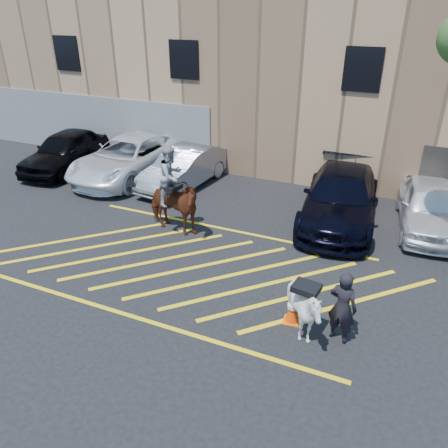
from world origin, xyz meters
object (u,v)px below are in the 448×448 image
at_px(car_silver_sedan, 185,168).
at_px(mounted_bay, 172,199).
at_px(car_black_suv, 66,150).
at_px(car_blue_suv, 340,197).
at_px(handler, 343,307).
at_px(saddled_white, 304,309).
at_px(traffic_cone, 293,309).
at_px(car_white_pickup, 129,157).
at_px(car_white_suv, 430,206).

distance_m(car_silver_sedan, mounted_bay, 4.05).
bearing_deg(car_black_suv, car_blue_suv, -7.49).
distance_m(handler, saddled_white, 0.82).
bearing_deg(car_silver_sedan, traffic_cone, -39.50).
distance_m(car_white_pickup, handler, 12.09).
xyz_separation_m(car_white_pickup, traffic_cone, (8.96, -6.54, -0.46)).
height_order(car_black_suv, car_white_pickup, car_black_suv).
distance_m(car_black_suv, car_silver_sedan, 5.74).
distance_m(car_white_pickup, car_blue_suv, 8.96).
bearing_deg(car_silver_sedan, handler, -35.53).
distance_m(car_blue_suv, handler, 6.14).
relative_size(handler, traffic_cone, 2.38).
height_order(car_white_suv, saddled_white, car_white_suv).
bearing_deg(mounted_bay, handler, -26.99).
bearing_deg(car_black_suv, car_white_pickup, 0.38).
bearing_deg(saddled_white, car_white_suv, 70.27).
bearing_deg(car_silver_sedan, car_white_suv, 5.66).
height_order(handler, traffic_cone, handler).
bearing_deg(car_white_pickup, mounted_bay, -38.76).
bearing_deg(car_white_suv, saddled_white, -115.59).
xyz_separation_m(car_blue_suv, car_white_suv, (2.79, 0.51, -0.06)).
relative_size(car_blue_suv, traffic_cone, 7.90).
relative_size(car_blue_suv, car_white_suv, 1.26).
xyz_separation_m(car_white_pickup, mounted_bay, (4.21, -3.71, 0.33)).
relative_size(car_white_pickup, car_white_suv, 1.30).
bearing_deg(car_white_pickup, car_blue_suv, -1.55).
bearing_deg(saddled_white, car_black_suv, 151.97).
distance_m(car_black_suv, car_white_suv, 14.81).
bearing_deg(car_white_pickup, traffic_cone, -33.50).
relative_size(saddled_white, traffic_cone, 2.04).
height_order(car_white_pickup, car_white_suv, car_white_pickup).
height_order(car_white_pickup, handler, handler).
relative_size(car_black_suv, mounted_bay, 1.72).
xyz_separation_m(car_black_suv, car_silver_sedan, (5.73, 0.34, -0.08)).
bearing_deg(traffic_cone, car_silver_sedan, 133.96).
relative_size(car_white_pickup, traffic_cone, 8.15).
distance_m(car_white_pickup, mounted_bay, 5.63).
xyz_separation_m(car_white_pickup, saddled_white, (9.29, -6.93, -0.08)).
distance_m(car_white_pickup, car_silver_sedan, 2.65).
bearing_deg(traffic_cone, saddled_white, -49.25).
bearing_deg(car_black_suv, saddled_white, -34.04).
bearing_deg(car_white_suv, handler, -110.13).
distance_m(car_black_suv, car_white_pickup, 3.10).
relative_size(car_white_suv, traffic_cone, 6.28).
distance_m(car_white_pickup, saddled_white, 11.60).
bearing_deg(handler, saddled_white, 32.43).
bearing_deg(saddled_white, car_white_pickup, 143.27).
height_order(car_blue_suv, saddled_white, car_blue_suv).
bearing_deg(mounted_bay, car_white_pickup, 138.59).
xyz_separation_m(car_silver_sedan, car_blue_suv, (6.29, -0.65, 0.08)).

